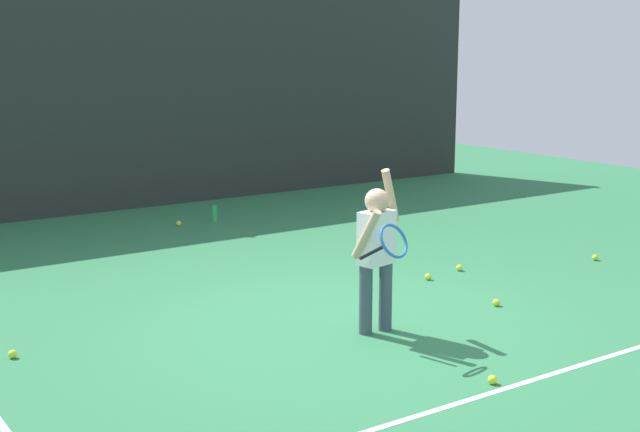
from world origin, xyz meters
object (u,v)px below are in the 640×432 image
object	(u,v)px
tennis_ball_0	(179,223)
tennis_ball_2	(459,268)
tennis_ball_5	(595,257)
tennis_player	(377,247)
tennis_ball_1	(493,380)
water_bottle	(214,213)
tennis_ball_3	(496,303)
tennis_ball_6	(13,354)
tennis_ball_4	(428,277)

from	to	relation	value
tennis_ball_0	tennis_ball_2	xyz separation A→B (m)	(1.48, -3.73, 0.00)
tennis_ball_0	tennis_ball_5	distance (m)	5.21
tennis_player	tennis_ball_1	world-z (taller)	tennis_player
water_bottle	tennis_ball_3	xyz separation A→B (m)	(0.38, -4.83, -0.08)
tennis_player	tennis_ball_2	world-z (taller)	tennis_player
tennis_ball_1	tennis_ball_6	bearing A→B (deg)	137.82
tennis_ball_2	tennis_player	bearing A→B (deg)	-151.10
tennis_ball_5	tennis_ball_6	bearing A→B (deg)	175.14
tennis_ball_2	tennis_ball_3	bearing A→B (deg)	-117.58
tennis_player	tennis_ball_0	size ratio (longest dim) A/B	20.46
tennis_ball_4	tennis_ball_5	size ratio (longest dim) A/B	1.00
tennis_ball_2	tennis_ball_4	bearing A→B (deg)	-170.45
water_bottle	tennis_ball_6	distance (m)	5.20
tennis_ball_1	water_bottle	bearing A→B (deg)	80.97
tennis_ball_5	tennis_ball_6	world-z (taller)	same
tennis_ball_3	tennis_ball_5	distance (m)	2.20
tennis_ball_1	tennis_ball_2	distance (m)	3.08
tennis_ball_0	tennis_ball_3	bearing A→B (deg)	-79.40
tennis_ball_1	tennis_ball_2	world-z (taller)	same
tennis_ball_0	tennis_ball_5	xyz separation A→B (m)	(3.02, -4.24, 0.00)
tennis_ball_4	tennis_player	bearing A→B (deg)	-145.45
tennis_ball_3	tennis_ball_6	world-z (taller)	same
tennis_ball_0	tennis_ball_6	xyz separation A→B (m)	(-3.11, -3.72, 0.00)
tennis_ball_1	tennis_ball_3	distance (m)	1.87
tennis_player	water_bottle	world-z (taller)	tennis_player
tennis_ball_2	tennis_ball_4	distance (m)	0.51
tennis_ball_2	tennis_ball_6	bearing A→B (deg)	179.86
water_bottle	tennis_ball_0	distance (m)	0.53
tennis_player	tennis_ball_4	xyz separation A→B (m)	(1.42, 0.98, -0.69)
tennis_ball_0	tennis_ball_4	distance (m)	3.94
tennis_ball_0	tennis_ball_1	size ratio (longest dim) A/B	1.00
tennis_ball_2	tennis_ball_5	distance (m)	1.63
tennis_ball_0	tennis_ball_2	size ratio (longest dim) A/B	1.00
tennis_ball_2	tennis_ball_3	xyz separation A→B (m)	(-0.57, -1.10, 0.00)
tennis_ball_0	tennis_ball_6	bearing A→B (deg)	-129.88
water_bottle	tennis_ball_0	xyz separation A→B (m)	(-0.53, -0.01, -0.08)
tennis_ball_0	tennis_ball_5	bearing A→B (deg)	-54.50
tennis_ball_0	tennis_ball_2	distance (m)	4.01
tennis_player	tennis_ball_0	distance (m)	4.86
tennis_ball_4	tennis_ball_5	xyz separation A→B (m)	(2.05, -0.43, 0.00)
tennis_player	tennis_ball_1	distance (m)	1.50
tennis_ball_3	tennis_ball_4	size ratio (longest dim) A/B	1.00
tennis_ball_5	tennis_ball_2	bearing A→B (deg)	161.71
water_bottle	tennis_ball_3	world-z (taller)	water_bottle
tennis_ball_2	tennis_ball_0	bearing A→B (deg)	111.63
tennis_ball_6	tennis_ball_5	bearing A→B (deg)	-4.86
tennis_ball_1	tennis_ball_4	size ratio (longest dim) A/B	1.00
tennis_ball_0	tennis_ball_6	size ratio (longest dim) A/B	1.00
tennis_player	tennis_ball_2	xyz separation A→B (m)	(1.93, 1.07, -0.69)
tennis_player	tennis_ball_5	distance (m)	3.59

